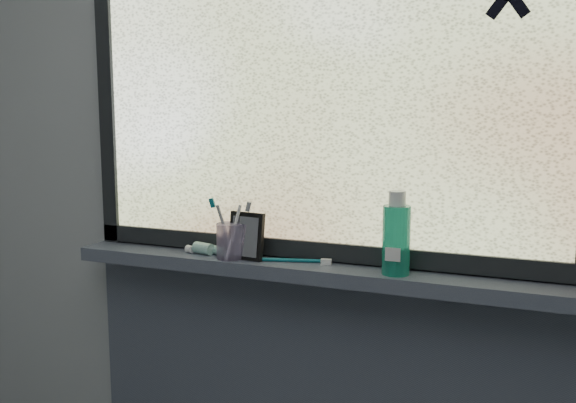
# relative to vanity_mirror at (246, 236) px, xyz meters

# --- Properties ---
(wall_back) EXTENTS (3.00, 0.01, 2.50)m
(wall_back) POSITION_rel_vanity_mirror_xyz_m (0.27, 0.09, 0.16)
(wall_back) COLOR #9EA3A8
(wall_back) RESTS_ON ground
(windowsill) EXTENTS (1.62, 0.14, 0.04)m
(windowsill) POSITION_rel_vanity_mirror_xyz_m (0.27, 0.01, -0.09)
(windowsill) COLOR #444B5B
(windowsill) RESTS_ON wall_back
(window_pane) EXTENTS (1.50, 0.01, 1.00)m
(window_pane) POSITION_rel_vanity_mirror_xyz_m (0.27, 0.06, 0.44)
(window_pane) COLOR silver
(window_pane) RESTS_ON wall_back
(frame_bottom) EXTENTS (1.60, 0.03, 0.05)m
(frame_bottom) POSITION_rel_vanity_mirror_xyz_m (0.27, 0.06, -0.04)
(frame_bottom) COLOR black
(frame_bottom) RESTS_ON windowsill
(frame_left) EXTENTS (0.05, 0.03, 1.10)m
(frame_left) POSITION_rel_vanity_mirror_xyz_m (-0.50, 0.06, 0.44)
(frame_left) COLOR black
(frame_left) RESTS_ON wall_back
(vanity_mirror) EXTENTS (0.11, 0.07, 0.13)m
(vanity_mirror) POSITION_rel_vanity_mirror_xyz_m (0.00, 0.00, 0.00)
(vanity_mirror) COLOR black
(vanity_mirror) RESTS_ON windowsill
(toothpaste_tube) EXTENTS (0.20, 0.10, 0.03)m
(toothpaste_tube) POSITION_rel_vanity_mirror_xyz_m (-0.12, 0.01, -0.05)
(toothpaste_tube) COLOR white
(toothpaste_tube) RESTS_ON windowsill
(toothbrush_cup) EXTENTS (0.10, 0.10, 0.10)m
(toothbrush_cup) POSITION_rel_vanity_mirror_xyz_m (-0.05, -0.01, -0.02)
(toothbrush_cup) COLOR #BCA6DB
(toothbrush_cup) RESTS_ON windowsill
(toothbrush_lying) EXTENTS (0.23, 0.08, 0.02)m
(toothbrush_lying) POSITION_rel_vanity_mirror_xyz_m (0.12, 0.01, -0.06)
(toothbrush_lying) COLOR #0C5F6E
(toothbrush_lying) RESTS_ON windowsill
(mouthwash_bottle) EXTENTS (0.09, 0.09, 0.18)m
(mouthwash_bottle) POSITION_rel_vanity_mirror_xyz_m (0.43, -0.00, 0.04)
(mouthwash_bottle) COLOR teal
(mouthwash_bottle) RESTS_ON windowsill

